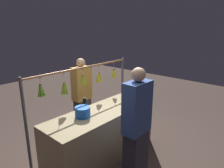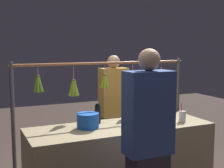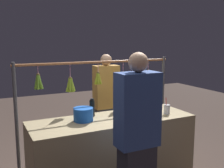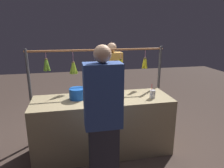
% 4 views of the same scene
% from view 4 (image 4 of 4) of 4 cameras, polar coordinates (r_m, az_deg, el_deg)
% --- Properties ---
extents(ground_plane, '(12.00, 12.00, 0.00)m').
position_cam_4_polar(ground_plane, '(3.43, -2.44, -17.72)').
color(ground_plane, '#45352F').
extents(market_counter, '(2.04, 0.68, 0.86)m').
position_cam_4_polar(market_counter, '(3.21, -2.53, -11.28)').
color(market_counter, tan).
rests_on(market_counter, ground).
extents(display_rack, '(2.21, 0.12, 1.56)m').
position_cam_4_polar(display_rack, '(3.39, -3.98, 2.35)').
color(display_rack, '#4C4C51').
rests_on(display_rack, ground).
extents(water_bottle, '(0.07, 0.07, 0.23)m').
position_cam_4_polar(water_bottle, '(3.18, -6.60, -1.18)').
color(water_bottle, black).
rests_on(water_bottle, market_counter).
extents(blue_bucket, '(0.23, 0.23, 0.16)m').
position_cam_4_polar(blue_bucket, '(3.04, -9.54, -2.64)').
color(blue_bucket, blue).
rests_on(blue_bucket, market_counter).
extents(drink_cup, '(0.08, 0.08, 0.22)m').
position_cam_4_polar(drink_cup, '(3.10, 11.12, -2.72)').
color(drink_cup, silver).
rests_on(drink_cup, market_counter).
extents(vendor_person, '(0.38, 0.21, 1.60)m').
position_cam_4_polar(vendor_person, '(3.94, -0.08, -0.47)').
color(vendor_person, '#2D2D38').
rests_on(vendor_person, ground).
extents(customer_person, '(0.41, 0.22, 1.71)m').
position_cam_4_polar(customer_person, '(2.33, -2.43, -10.86)').
color(customer_person, '#2D2D38').
rests_on(customer_person, ground).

